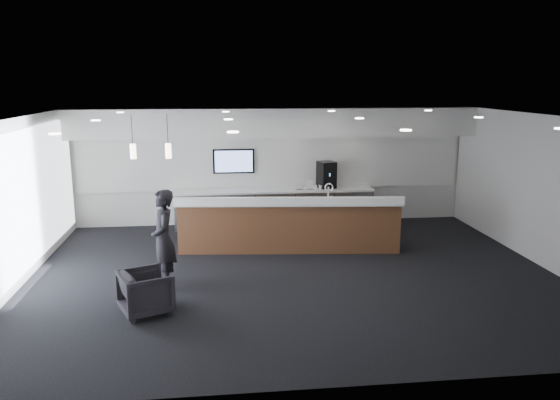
{
  "coord_description": "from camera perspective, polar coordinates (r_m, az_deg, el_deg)",
  "views": [
    {
      "loc": [
        -1.42,
        -9.86,
        3.64
      ],
      "look_at": [
        -0.12,
        1.3,
        1.18
      ],
      "focal_mm": 35.0,
      "sensor_mm": 36.0,
      "label": 1
    }
  ],
  "objects": [
    {
      "name": "cup_0",
      "position": [
        14.0,
        5.38,
        1.4
      ],
      "size": [
        0.1,
        0.1,
        0.1
      ],
      "primitive_type": "imported",
      "color": "white",
      "rests_on": "back_credenza"
    },
    {
      "name": "left_wall",
      "position": [
        10.7,
        -26.02,
        -0.47
      ],
      "size": [
        0.02,
        8.0,
        3.0
      ],
      "primitive_type": "cube",
      "color": "silver",
      "rests_on": "ground"
    },
    {
      "name": "service_counter",
      "position": [
        11.91,
        0.93,
        -2.57
      ],
      "size": [
        4.9,
        1.3,
        1.49
      ],
      "rotation": [
        0.0,
        0.0,
        -0.1
      ],
      "color": "brown",
      "rests_on": "ground"
    },
    {
      "name": "ground",
      "position": [
        10.6,
        1.47,
        -7.75
      ],
      "size": [
        10.0,
        10.0,
        0.0
      ],
      "primitive_type": "plane",
      "color": "black",
      "rests_on": "ground"
    },
    {
      "name": "cup_4",
      "position": [
        13.89,
        3.12,
        1.35
      ],
      "size": [
        0.14,
        0.14,
        0.1
      ],
      "primitive_type": "imported",
      "rotation": [
        0.0,
        0.0,
        2.58
      ],
      "color": "white",
      "rests_on": "back_credenza"
    },
    {
      "name": "ceiling",
      "position": [
        9.98,
        1.57,
        8.65
      ],
      "size": [
        10.0,
        8.0,
        0.02
      ],
      "primitive_type": "cube",
      "color": "black",
      "rests_on": "back_wall"
    },
    {
      "name": "armchair",
      "position": [
        9.06,
        -13.84,
        -9.33
      ],
      "size": [
        1.0,
        0.99,
        0.7
      ],
      "primitive_type": "imported",
      "rotation": [
        0.0,
        0.0,
        1.98
      ],
      "color": "black",
      "rests_on": "ground"
    },
    {
      "name": "alcove_panel",
      "position": [
        14.05,
        -0.78,
        3.98
      ],
      "size": [
        9.8,
        0.06,
        1.4
      ],
      "primitive_type": "cube",
      "color": "silver",
      "rests_on": "back_wall"
    },
    {
      "name": "cup_6",
      "position": [
        13.85,
        1.98,
        1.33
      ],
      "size": [
        0.15,
        0.15,
        0.1
      ],
      "primitive_type": "imported",
      "rotation": [
        0.0,
        0.0,
        3.87
      ],
      "color": "white",
      "rests_on": "back_credenza"
    },
    {
      "name": "cup_1",
      "position": [
        13.97,
        4.82,
        1.38
      ],
      "size": [
        0.14,
        0.14,
        0.1
      ],
      "primitive_type": "imported",
      "rotation": [
        0.0,
        0.0,
        0.65
      ],
      "color": "white",
      "rests_on": "back_credenza"
    },
    {
      "name": "back_wall",
      "position": [
        14.09,
        -0.79,
        3.59
      ],
      "size": [
        10.0,
        0.02,
        3.0
      ],
      "primitive_type": "cube",
      "color": "silver",
      "rests_on": "ground"
    },
    {
      "name": "wall_tv",
      "position": [
        13.91,
        -4.86,
        4.06
      ],
      "size": [
        1.05,
        0.08,
        0.62
      ],
      "color": "black",
      "rests_on": "back_wall"
    },
    {
      "name": "window_blinds_wall",
      "position": [
        10.69,
        -25.82,
        -0.46
      ],
      "size": [
        0.04,
        7.36,
        2.55
      ],
      "primitive_type": "cube",
      "color": "silver",
      "rests_on": "left_wall"
    },
    {
      "name": "info_sign_right",
      "position": [
        13.86,
        3.18,
        1.6
      ],
      "size": [
        0.17,
        0.04,
        0.23
      ],
      "primitive_type": "cube",
      "rotation": [
        0.0,
        0.0,
        -0.1
      ],
      "color": "white",
      "rests_on": "back_credenza"
    },
    {
      "name": "cup_5",
      "position": [
        13.87,
        2.55,
        1.34
      ],
      "size": [
        0.11,
        0.11,
        0.1
      ],
      "primitive_type": "imported",
      "rotation": [
        0.0,
        0.0,
        3.23
      ],
      "color": "white",
      "rests_on": "back_credenza"
    },
    {
      "name": "cup_2",
      "position": [
        13.94,
        4.26,
        1.37
      ],
      "size": [
        0.13,
        0.13,
        0.1
      ],
      "primitive_type": "imported",
      "rotation": [
        0.0,
        0.0,
        1.29
      ],
      "color": "white",
      "rests_on": "back_credenza"
    },
    {
      "name": "soffit_bulkhead",
      "position": [
        13.52,
        -0.6,
        8.13
      ],
      "size": [
        10.0,
        0.9,
        0.7
      ],
      "primitive_type": "cube",
      "color": "silver",
      "rests_on": "back_wall"
    },
    {
      "name": "ceiling_can_lights",
      "position": [
        9.98,
        1.57,
        8.48
      ],
      "size": [
        7.0,
        5.0,
        0.02
      ],
      "primitive_type": null,
      "color": "white",
      "rests_on": "ceiling"
    },
    {
      "name": "right_wall",
      "position": [
        11.96,
        25.97,
        0.77
      ],
      "size": [
        0.02,
        8.0,
        3.0
      ],
      "primitive_type": "cube",
      "color": "silver",
      "rests_on": "ground"
    },
    {
      "name": "pendant_left",
      "position": [
        10.79,
        -11.84,
        4.67
      ],
      "size": [
        0.12,
        0.12,
        0.3
      ],
      "primitive_type": "cylinder",
      "color": "#FFEDC6",
      "rests_on": "ceiling"
    },
    {
      "name": "coffee_machine",
      "position": [
        14.05,
        4.87,
        2.65
      ],
      "size": [
        0.49,
        0.56,
        0.68
      ],
      "rotation": [
        0.0,
        0.0,
        0.26
      ],
      "color": "black",
      "rests_on": "back_credenza"
    },
    {
      "name": "info_sign_left",
      "position": [
        13.79,
        1.94,
        1.59
      ],
      "size": [
        0.18,
        0.04,
        0.24
      ],
      "primitive_type": "cube",
      "rotation": [
        0.0,
        0.0,
        0.14
      ],
      "color": "white",
      "rests_on": "back_credenza"
    },
    {
      "name": "pendant_right",
      "position": [
        10.88,
        -15.52,
        4.54
      ],
      "size": [
        0.12,
        0.12,
        0.3
      ],
      "primitive_type": "cylinder",
      "color": "#FFEDC6",
      "rests_on": "ceiling"
    },
    {
      "name": "back_credenza",
      "position": [
        13.94,
        -0.62,
        -0.79
      ],
      "size": [
        5.06,
        0.66,
        0.95
      ],
      "color": "gray",
      "rests_on": "ground"
    },
    {
      "name": "cup_3",
      "position": [
        13.92,
        3.69,
        1.36
      ],
      "size": [
        0.13,
        0.13,
        0.1
      ],
      "primitive_type": "imported",
      "rotation": [
        0.0,
        0.0,
        1.94
      ],
      "color": "white",
      "rests_on": "back_credenza"
    },
    {
      "name": "lounge_guest",
      "position": [
        9.92,
        -12.08,
        -4.03
      ],
      "size": [
        0.53,
        0.71,
        1.78
      ],
      "primitive_type": "imported",
      "rotation": [
        0.0,
        0.0,
        -1.41
      ],
      "color": "black",
      "rests_on": "ground"
    }
  ]
}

